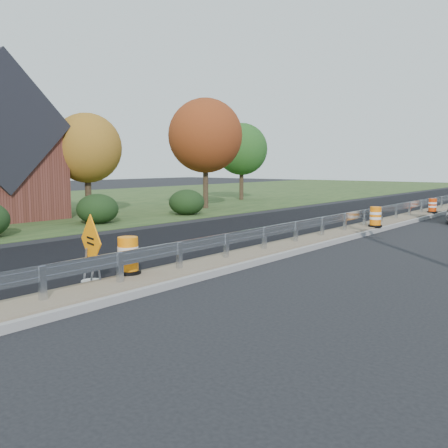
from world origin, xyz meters
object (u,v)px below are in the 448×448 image
Objects in this scene: caution_sign at (92,268)px; barrel_median_mid at (375,217)px; barrel_median_far at (433,206)px; barrel_median_near at (128,256)px.

barrel_median_mid is at bearing 100.04° from caution_sign.
barrel_median_mid is 8.30m from barrel_median_far.
barrel_median_far is (1.10, 21.47, -0.06)m from barrel_median_near.
barrel_median_near is at bearing -92.93° from barrel_median_far.
barrel_median_mid is (1.10, 13.17, -0.03)m from barrel_median_near.
barrel_median_mid is (1.45, 14.02, 0.20)m from caution_sign.
barrel_median_near reaches higher than barrel_median_far.
caution_sign is at bearing -93.72° from barrel_median_far.
barrel_median_near is 1.16× the size of barrel_median_far.
caution_sign reaches higher than barrel_median_mid.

